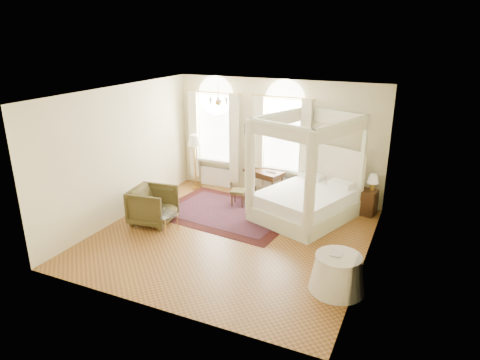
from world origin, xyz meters
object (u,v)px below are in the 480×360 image
Objects in this scene: side_table at (337,273)px; writing_desk at (264,175)px; coffee_table at (164,215)px; nightstand at (367,202)px; floor_lamp at (194,143)px; stool at (239,192)px; armchair at (153,206)px; canopy_bed at (305,196)px.

writing_desk is at bearing 128.12° from side_table.
coffee_table is at bearing -115.51° from writing_desk.
floor_lamp reaches higher than nightstand.
stool is at bearing 138.74° from side_table.
side_table is at bearing -109.04° from armchair.
armchair is 0.60× the size of floor_lamp.
writing_desk is 2.75× the size of stool.
side_table is (2.91, -3.71, -0.35)m from writing_desk.
canopy_bed is 3.77m from floor_lamp.
side_table reaches higher than nightstand.
coffee_table is 0.45× the size of floor_lamp.
coffee_table is at bearing -144.16° from canopy_bed.
canopy_bed reaches higher than stool.
floor_lamp is (-5.00, -0.16, 1.08)m from nightstand.
canopy_bed is at bearing -68.11° from armchair.
stool is 0.27× the size of floor_lamp.
canopy_bed reaches higher than floor_lamp.
armchair reaches higher than stool.
armchair is (-1.45, -1.90, 0.09)m from stool.
nightstand is at bearing 1.82° from floor_lamp.
floor_lamp is (-2.15, -0.12, 0.72)m from writing_desk.
coffee_table is at bearing -74.72° from floor_lamp.
nightstand is 0.88× the size of coffee_table.
armchair is (-1.87, -2.68, -0.24)m from writing_desk.
writing_desk is at bearing 64.49° from coffee_table.
armchair is at bearing -124.89° from writing_desk.
nightstand is at bearing 90.85° from side_table.
side_table is (4.30, -0.80, -0.04)m from coffee_table.
side_table is at bearing -35.35° from floor_lamp.
stool is 0.59× the size of coffee_table.
coffee_table is at bearing -121.74° from armchair.
stool is (-3.28, -0.82, 0.04)m from nightstand.
armchair is (-4.73, -2.72, 0.13)m from nightstand.
canopy_bed is 6.62× the size of stool.
nightstand is at bearing 14.13° from stool.
floor_lamp reaches higher than coffee_table.
canopy_bed is 2.83× the size of side_table.
canopy_bed reaches higher than nightstand.
stool is at bearing 177.92° from canopy_bed.
writing_desk reaches higher than side_table.
armchair is 0.97× the size of side_table.
armchair reaches higher than side_table.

